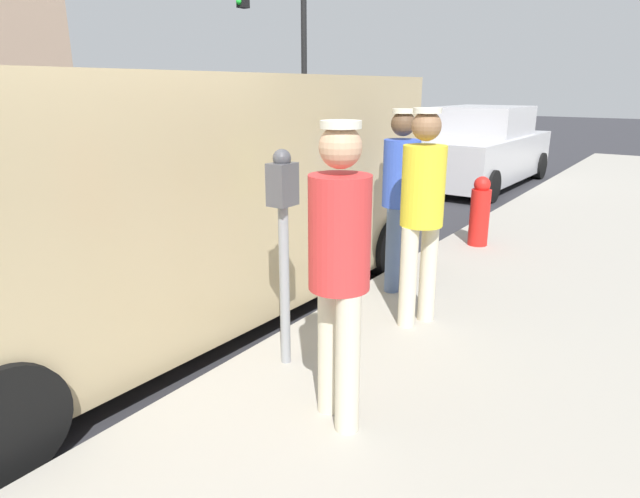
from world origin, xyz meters
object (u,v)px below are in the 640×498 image
object	(u,v)px
pedestrian_in_red	(339,259)
pedestrian_in_yellow	(422,205)
parked_sedan_ahead	(479,150)
traffic_light_corner	(280,32)
fire_hydrant	(480,212)
parking_meter_near	(283,223)
pedestrian_in_blue	(400,189)
parked_van	(179,193)

from	to	relation	value
pedestrian_in_red	pedestrian_in_yellow	distance (m)	1.55
parked_sedan_ahead	traffic_light_corner	size ratio (longest dim) A/B	0.85
pedestrian_in_yellow	fire_hydrant	bearing A→B (deg)	98.26
parking_meter_near	pedestrian_in_red	xyz separation A→B (m)	(0.69, -0.37, -0.03)
pedestrian_in_blue	pedestrian_in_yellow	world-z (taller)	pedestrian_in_yellow
pedestrian_in_yellow	parked_sedan_ahead	bearing A→B (deg)	105.75
pedestrian_in_blue	parking_meter_near	bearing A→B (deg)	-88.86
fire_hydrant	pedestrian_in_blue	bearing A→B (deg)	-94.00
pedestrian_in_yellow	parked_sedan_ahead	size ratio (longest dim) A/B	0.39
fire_hydrant	parked_van	bearing A→B (deg)	-115.69
pedestrian_in_red	pedestrian_in_yellow	xyz separation A→B (m)	(-0.22, 1.54, 0.01)
pedestrian_in_yellow	parked_van	distance (m)	2.11
pedestrian_in_red	parked_van	world-z (taller)	parked_van
pedestrian_in_yellow	parked_van	world-z (taller)	parked_van
pedestrian_in_red	pedestrian_in_blue	bearing A→B (deg)	108.49
pedestrian_in_blue	pedestrian_in_red	distance (m)	2.29
parked_van	pedestrian_in_red	bearing A→B (deg)	-19.57
pedestrian_in_yellow	fire_hydrant	distance (m)	2.66
parking_meter_near	pedestrian_in_red	bearing A→B (deg)	-28.43
parking_meter_near	parked_van	xyz separation A→B (m)	(-1.50, 0.41, -0.03)
traffic_light_corner	parked_sedan_ahead	bearing A→B (deg)	-10.64
pedestrian_in_red	parked_sedan_ahead	bearing A→B (deg)	104.48
traffic_light_corner	parking_meter_near	bearing A→B (deg)	-51.08
parked_sedan_ahead	parking_meter_near	bearing A→B (deg)	-79.19
pedestrian_in_yellow	parked_sedan_ahead	world-z (taller)	pedestrian_in_yellow
parked_van	parking_meter_near	bearing A→B (deg)	-15.11
parked_van	pedestrian_in_yellow	bearing A→B (deg)	20.98
fire_hydrant	pedestrian_in_red	bearing A→B (deg)	-81.83
parking_meter_near	fire_hydrant	bearing A→B (deg)	88.47
pedestrian_in_blue	pedestrian_in_red	size ratio (longest dim) A/B	0.98
traffic_light_corner	pedestrian_in_yellow	bearing A→B (deg)	-45.96
parked_van	parked_sedan_ahead	world-z (taller)	parked_van
pedestrian_in_red	fire_hydrant	distance (m)	4.19
pedestrian_in_blue	pedestrian_in_red	bearing A→B (deg)	-71.51
pedestrian_in_blue	parked_van	distance (m)	2.02
parked_sedan_ahead	traffic_light_corner	xyz separation A→B (m)	(-6.40, 1.20, 2.77)
pedestrian_in_blue	fire_hydrant	bearing A→B (deg)	86.00
parked_van	parked_sedan_ahead	distance (m)	8.41
pedestrian_in_blue	fire_hydrant	size ratio (longest dim) A/B	1.99
pedestrian_in_yellow	parked_sedan_ahead	distance (m)	7.95
parked_sedan_ahead	fire_hydrant	xyz separation A→B (m)	(1.78, -5.07, -0.18)
pedestrian_in_blue	pedestrian_in_red	world-z (taller)	pedestrian_in_red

